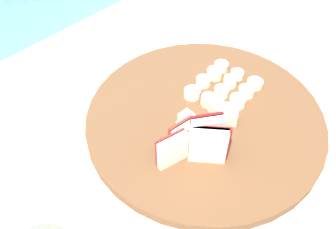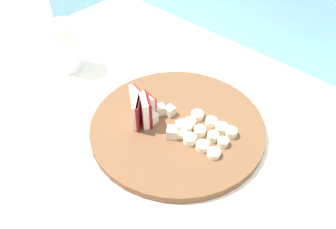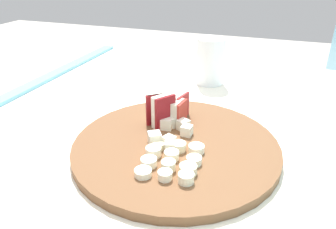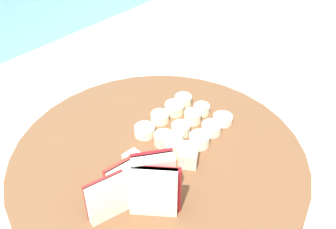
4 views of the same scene
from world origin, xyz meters
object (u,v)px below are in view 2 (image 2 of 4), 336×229
object	(u,v)px
apple_wedge_fan	(142,108)
apple_dice_pile	(163,120)
small_jar	(66,46)
banana_slice_rows	(205,133)
cutting_board	(177,126)

from	to	relation	value
apple_wedge_fan	apple_dice_pile	bearing A→B (deg)	19.70
small_jar	banana_slice_rows	bearing A→B (deg)	4.57
apple_wedge_fan	banana_slice_rows	world-z (taller)	apple_wedge_fan
apple_wedge_fan	banana_slice_rows	xyz separation A→B (m)	(0.13, 0.05, -0.02)
cutting_board	apple_dice_pile	distance (m)	0.04
banana_slice_rows	apple_wedge_fan	bearing A→B (deg)	-158.73
apple_dice_pile	banana_slice_rows	xyz separation A→B (m)	(0.09, 0.04, -0.00)
cutting_board	apple_dice_pile	size ratio (longest dim) A/B	3.54
cutting_board	banana_slice_rows	size ratio (longest dim) A/B	3.15
apple_dice_pile	small_jar	size ratio (longest dim) A/B	0.84
cutting_board	apple_dice_pile	bearing A→B (deg)	-137.09
apple_wedge_fan	small_jar	world-z (taller)	small_jar
cutting_board	apple_dice_pile	xyz separation A→B (m)	(-0.02, -0.02, 0.02)
cutting_board	apple_wedge_fan	world-z (taller)	apple_wedge_fan
apple_wedge_fan	small_jar	size ratio (longest dim) A/B	0.76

